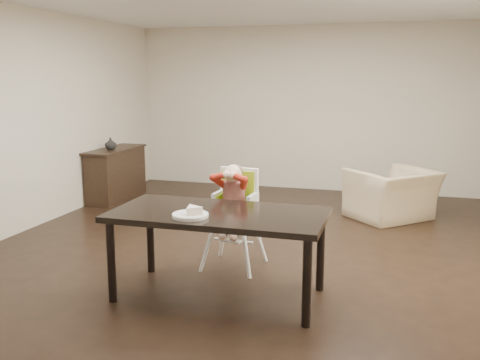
{
  "coord_description": "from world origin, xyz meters",
  "views": [
    {
      "loc": [
        1.33,
        -5.33,
        1.86
      ],
      "look_at": [
        -0.04,
        -0.64,
        0.92
      ],
      "focal_mm": 40.0,
      "sensor_mm": 36.0,
      "label": 1
    }
  ],
  "objects_px": {
    "dining_table": "(218,221)",
    "sideboard": "(116,174)",
    "armchair": "(392,186)",
    "high_chair": "(235,195)"
  },
  "relations": [
    {
      "from": "dining_table",
      "to": "sideboard",
      "type": "relative_size",
      "value": 1.43
    },
    {
      "from": "high_chair",
      "to": "sideboard",
      "type": "xyz_separation_m",
      "value": [
        -2.63,
        2.34,
        -0.33
      ]
    },
    {
      "from": "sideboard",
      "to": "armchair",
      "type": "bearing_deg",
      "value": -0.38
    },
    {
      "from": "armchair",
      "to": "dining_table",
      "type": "bearing_deg",
      "value": 21.69
    },
    {
      "from": "dining_table",
      "to": "sideboard",
      "type": "xyz_separation_m",
      "value": [
        -2.71,
        3.1,
        -0.27
      ]
    },
    {
      "from": "dining_table",
      "to": "sideboard",
      "type": "distance_m",
      "value": 4.13
    },
    {
      "from": "armchair",
      "to": "sideboard",
      "type": "height_order",
      "value": "armchair"
    },
    {
      "from": "high_chair",
      "to": "armchair",
      "type": "bearing_deg",
      "value": 61.6
    },
    {
      "from": "armchair",
      "to": "sideboard",
      "type": "distance_m",
      "value": 4.1
    },
    {
      "from": "dining_table",
      "to": "armchair",
      "type": "xyz_separation_m",
      "value": [
        1.39,
        3.07,
        -0.23
      ]
    }
  ]
}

